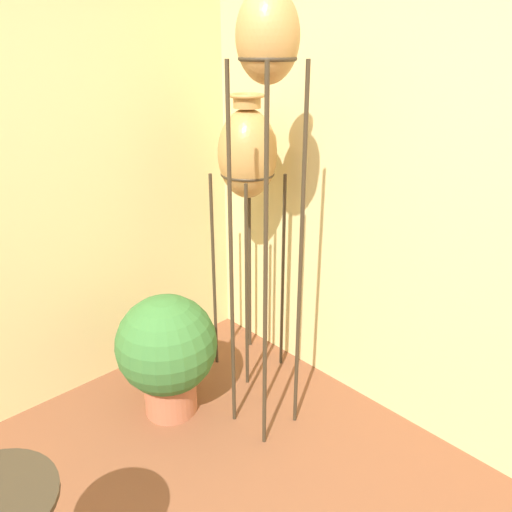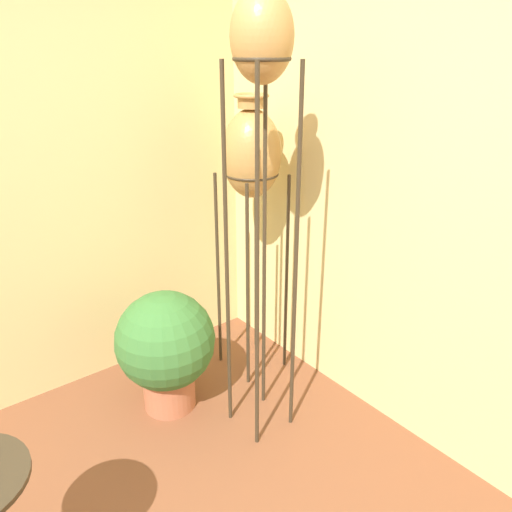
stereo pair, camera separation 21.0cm
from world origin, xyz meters
The scene contains 4 objects.
wall_right centered at (1.76, 0.00, 1.35)m, with size 0.06×7.45×2.70m.
vase_stand_tall centered at (1.15, 0.74, 1.86)m, with size 0.26×0.26×2.21m.
vase_stand_medium centered at (1.46, 1.20, 1.34)m, with size 0.33×0.33×1.68m.
potted_plant centered at (0.83, 1.17, 0.39)m, with size 0.55×0.55×0.70m.
Camera 1 is at (-0.39, -0.82, 1.91)m, focal length 35.00 mm.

